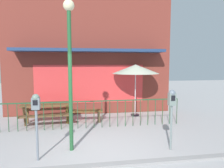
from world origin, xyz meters
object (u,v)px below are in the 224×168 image
object	(u,v)px
picnic_table_left	(47,108)
street_lamp	(70,54)
parking_meter_far	(36,109)
patio_bench	(84,113)
parking_meter_near	(172,104)
patio_umbrella	(136,69)

from	to	relation	value
picnic_table_left	street_lamp	xyz separation A→B (m)	(0.98, -2.58, 1.90)
parking_meter_far	patio_bench	bearing A→B (deg)	68.73
parking_meter_near	street_lamp	world-z (taller)	street_lamp
patio_umbrella	parking_meter_near	distance (m)	3.72
picnic_table_left	parking_meter_near	bearing A→B (deg)	-39.82
picnic_table_left	patio_bench	distance (m)	1.41
picnic_table_left	parking_meter_far	xyz separation A→B (m)	(0.22, -3.05, 0.61)
parking_meter_near	street_lamp	distance (m)	2.90
patio_umbrella	patio_bench	size ratio (longest dim) A/B	1.57
parking_meter_near	street_lamp	bearing A→B (deg)	171.46
patio_bench	parking_meter_near	world-z (taller)	parking_meter_near
patio_umbrella	patio_bench	xyz separation A→B (m)	(-2.21, -0.71, -1.66)
picnic_table_left	street_lamp	world-z (taller)	street_lamp
picnic_table_left	patio_bench	xyz separation A→B (m)	(1.38, -0.05, -0.26)
parking_meter_near	patio_bench	bearing A→B (deg)	126.72
patio_umbrella	street_lamp	xyz separation A→B (m)	(-2.62, -3.25, 0.50)
patio_umbrella	picnic_table_left	bearing A→B (deg)	-169.51
picnic_table_left	parking_meter_near	size ratio (longest dim) A/B	1.17
street_lamp	parking_meter_far	bearing A→B (deg)	-148.73
patio_umbrella	patio_bench	world-z (taller)	patio_umbrella
parking_meter_near	picnic_table_left	bearing A→B (deg)	140.18
parking_meter_far	patio_umbrella	bearing A→B (deg)	47.67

